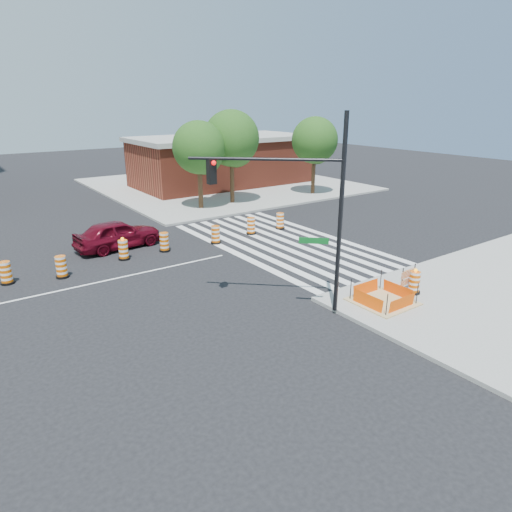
% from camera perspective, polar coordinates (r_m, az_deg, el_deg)
% --- Properties ---
extents(ground, '(120.00, 120.00, 0.00)m').
position_cam_1_polar(ground, '(21.58, -20.41, -3.40)').
color(ground, black).
rests_on(ground, ground).
extents(sidewalk_ne, '(22.00, 22.00, 0.15)m').
position_cam_1_polar(sidewalk_ne, '(44.56, -4.19, 8.93)').
color(sidewalk_ne, gray).
rests_on(sidewalk_ne, ground).
extents(crosswalk_east, '(6.75, 13.50, 0.01)m').
position_cam_1_polar(crosswalk_east, '(26.22, 3.12, 1.69)').
color(crosswalk_east, silver).
rests_on(crosswalk_east, ground).
extents(lane_centerline, '(14.00, 0.12, 0.01)m').
position_cam_1_polar(lane_centerline, '(21.58, -20.41, -3.39)').
color(lane_centerline, silver).
rests_on(lane_centerline, ground).
extents(excavation_pit, '(2.20, 2.20, 0.90)m').
position_cam_1_polar(excavation_pit, '(18.86, 15.56, -5.37)').
color(excavation_pit, tan).
rests_on(excavation_pit, ground).
extents(brick_storefront, '(16.50, 8.50, 4.60)m').
position_cam_1_polar(brick_storefront, '(44.23, -4.26, 11.79)').
color(brick_storefront, maroon).
rests_on(brick_storefront, ground).
extents(red_coupe, '(4.85, 2.39, 1.59)m').
position_cam_1_polar(red_coupe, '(26.13, -16.90, 2.63)').
color(red_coupe, '#560715').
rests_on(red_coupe, ground).
extents(signal_pole_se, '(4.18, 3.78, 7.29)m').
position_cam_1_polar(signal_pole_se, '(16.42, 5.31, 7.34)').
color(signal_pole_se, black).
rests_on(signal_pole_se, ground).
extents(pit_drum, '(0.55, 0.55, 1.08)m').
position_cam_1_polar(pit_drum, '(19.96, 19.17, -3.20)').
color(pit_drum, black).
rests_on(pit_drum, ground).
extents(barricade, '(0.94, 0.09, 1.11)m').
position_cam_1_polar(barricade, '(20.07, 18.49, -2.51)').
color(barricade, '#DA5A04').
rests_on(barricade, ground).
extents(tree_north_c, '(3.82, 3.79, 6.44)m').
position_cam_1_polar(tree_north_c, '(33.85, -7.10, 12.94)').
color(tree_north_c, '#382314').
rests_on(tree_north_c, ground).
extents(tree_north_d, '(4.20, 4.20, 7.15)m').
position_cam_1_polar(tree_north_d, '(35.47, -3.05, 14.09)').
color(tree_north_d, '#382314').
rests_on(tree_north_d, ground).
extents(tree_north_e, '(3.84, 3.84, 6.52)m').
position_cam_1_polar(tree_north_e, '(39.47, 7.35, 13.84)').
color(tree_north_e, '#382314').
rests_on(tree_north_e, ground).
extents(median_drum_3, '(0.60, 0.60, 1.02)m').
position_cam_1_polar(median_drum_3, '(23.04, -28.78, -1.93)').
color(median_drum_3, black).
rests_on(median_drum_3, ground).
extents(median_drum_4, '(0.60, 0.60, 1.02)m').
position_cam_1_polar(median_drum_4, '(22.74, -23.14, -1.34)').
color(median_drum_4, black).
rests_on(median_drum_4, ground).
extents(median_drum_5, '(0.60, 0.60, 1.18)m').
position_cam_1_polar(median_drum_5, '(24.25, -16.24, 0.70)').
color(median_drum_5, black).
rests_on(median_drum_5, ground).
extents(median_drum_6, '(0.60, 0.60, 1.02)m').
position_cam_1_polar(median_drum_6, '(25.07, -11.39, 1.65)').
color(median_drum_6, black).
rests_on(median_drum_6, ground).
extents(median_drum_7, '(0.60, 0.60, 1.02)m').
position_cam_1_polar(median_drum_7, '(26.02, -5.07, 2.60)').
color(median_drum_7, black).
rests_on(median_drum_7, ground).
extents(median_drum_8, '(0.60, 0.60, 1.02)m').
position_cam_1_polar(median_drum_8, '(27.76, -0.62, 3.71)').
color(median_drum_8, black).
rests_on(median_drum_8, ground).
extents(median_drum_9, '(0.60, 0.60, 1.02)m').
position_cam_1_polar(median_drum_9, '(28.98, 3.03, 4.34)').
color(median_drum_9, black).
rests_on(median_drum_9, ground).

